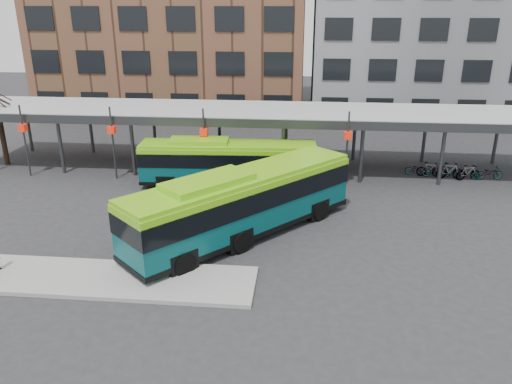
% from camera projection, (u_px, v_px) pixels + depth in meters
% --- Properties ---
extents(ground, '(120.00, 120.00, 0.00)m').
position_uv_depth(ground, '(229.00, 253.00, 23.34)').
color(ground, '#28282B').
rests_on(ground, ground).
extents(boarding_island, '(14.00, 3.00, 0.18)m').
position_uv_depth(boarding_island, '(90.00, 278.00, 21.02)').
color(boarding_island, gray).
rests_on(boarding_island, ground).
extents(canopy, '(40.00, 6.53, 4.80)m').
position_uv_depth(canopy, '(255.00, 113.00, 33.92)').
color(canopy, '#999B9E').
rests_on(canopy, ground).
extents(tree, '(1.64, 1.64, 5.60)m').
position_uv_depth(tree, '(2.00, 131.00, 35.25)').
color(tree, black).
rests_on(tree, ground).
extents(building_brick, '(26.00, 14.00, 22.00)m').
position_uv_depth(building_brick, '(175.00, 2.00, 50.07)').
color(building_brick, brown).
rests_on(building_brick, ground).
extents(building_grey, '(24.00, 14.00, 20.00)m').
position_uv_depth(building_grey, '(440.00, 13.00, 48.09)').
color(building_grey, slate).
rests_on(building_grey, ground).
extents(bus_front, '(10.63, 11.28, 3.53)m').
position_uv_depth(bus_front, '(243.00, 202.00, 24.40)').
color(bus_front, '#06474A').
rests_on(bus_front, ground).
extents(bus_rear, '(11.09, 2.96, 3.03)m').
position_uv_depth(bus_rear, '(228.00, 162.00, 31.39)').
color(bus_rear, '#06474A').
rests_on(bus_rear, ground).
extents(bike_rack, '(6.28, 1.71, 1.08)m').
position_uv_depth(bike_rack, '(451.00, 171.00, 33.13)').
color(bike_rack, slate).
rests_on(bike_rack, ground).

